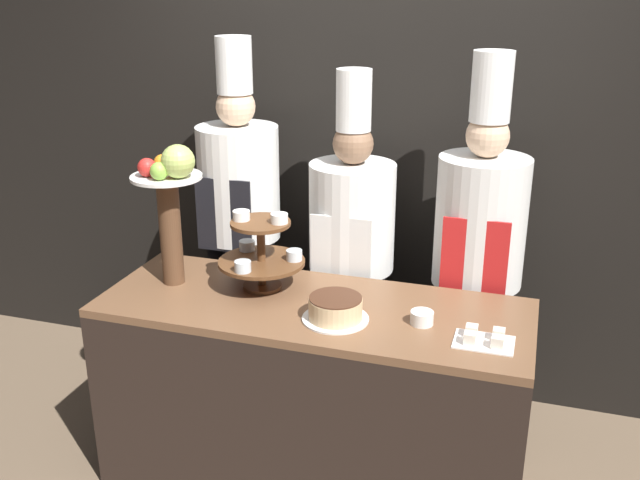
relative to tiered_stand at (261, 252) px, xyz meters
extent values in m
cube|color=black|center=(0.26, 0.87, 0.37)|extent=(10.00, 0.06, 2.80)
cube|color=black|center=(0.26, -0.09, -0.62)|extent=(1.80, 0.67, 0.83)
cube|color=brown|center=(0.26, -0.09, -0.19)|extent=(1.80, 0.67, 0.03)
cylinder|color=brown|center=(0.00, 0.00, -0.16)|extent=(0.17, 0.17, 0.02)
cylinder|color=brown|center=(0.00, 0.00, -0.02)|extent=(0.04, 0.04, 0.31)
cylinder|color=brown|center=(0.00, 0.00, -0.05)|extent=(0.38, 0.38, 0.02)
cylinder|color=brown|center=(0.00, 0.00, 0.13)|extent=(0.26, 0.26, 0.02)
cylinder|color=silver|center=(-0.11, 0.09, -0.02)|extent=(0.07, 0.07, 0.04)
cylinder|color=red|center=(-0.11, 0.09, -0.02)|extent=(0.06, 0.06, 0.03)
cylinder|color=silver|center=(-0.03, -0.14, -0.02)|extent=(0.07, 0.07, 0.04)
cylinder|color=gold|center=(-0.03, -0.14, -0.02)|extent=(0.06, 0.06, 0.03)
cylinder|color=silver|center=(0.13, 0.05, -0.02)|extent=(0.07, 0.07, 0.04)
cylinder|color=beige|center=(0.13, 0.05, -0.02)|extent=(0.06, 0.06, 0.03)
cylinder|color=white|center=(-0.08, -0.01, 0.16)|extent=(0.07, 0.07, 0.04)
cylinder|color=white|center=(0.08, 0.01, 0.16)|extent=(0.07, 0.07, 0.04)
cylinder|color=brown|center=(-0.40, -0.06, 0.07)|extent=(0.10, 0.10, 0.48)
cylinder|color=white|center=(-0.40, -0.06, 0.31)|extent=(0.30, 0.30, 0.01)
sphere|color=#ADC160|center=(-0.33, -0.08, 0.39)|extent=(0.14, 0.14, 0.14)
sphere|color=orange|center=(-0.37, 0.01, 0.36)|extent=(0.07, 0.07, 0.07)
sphere|color=orange|center=(-0.45, 0.00, 0.36)|extent=(0.07, 0.07, 0.07)
sphere|color=red|center=(-0.46, -0.10, 0.36)|extent=(0.08, 0.08, 0.08)
sphere|color=#84B742|center=(-0.39, -0.14, 0.36)|extent=(0.08, 0.08, 0.08)
cylinder|color=white|center=(0.39, -0.20, -0.17)|extent=(0.27, 0.27, 0.01)
cylinder|color=#E0BC89|center=(0.39, -0.20, -0.12)|extent=(0.21, 0.21, 0.08)
cylinder|color=#472819|center=(0.39, -0.20, -0.07)|extent=(0.21, 0.21, 0.01)
cylinder|color=white|center=(0.73, -0.13, -0.14)|extent=(0.09, 0.09, 0.05)
cube|color=white|center=(0.97, -0.22, -0.17)|extent=(0.22, 0.16, 0.01)
cube|color=silver|center=(0.92, -0.25, -0.14)|extent=(0.04, 0.04, 0.04)
cube|color=silver|center=(1.02, -0.25, -0.14)|extent=(0.04, 0.04, 0.04)
cube|color=silver|center=(0.92, -0.19, -0.14)|extent=(0.04, 0.04, 0.04)
cube|color=silver|center=(1.02, -0.19, -0.14)|extent=(0.04, 0.04, 0.04)
cube|color=black|center=(-0.31, 0.48, -0.58)|extent=(0.30, 0.17, 0.90)
cylinder|color=white|center=(-0.31, 0.48, 0.15)|extent=(0.40, 0.40, 0.56)
cube|color=black|center=(-0.31, 0.29, 0.04)|extent=(0.28, 0.01, 0.36)
sphere|color=#DBB28E|center=(-0.31, 0.48, 0.53)|extent=(0.19, 0.19, 0.19)
cylinder|color=white|center=(-0.31, 0.48, 0.72)|extent=(0.17, 0.17, 0.26)
cube|color=black|center=(0.27, 0.48, -0.63)|extent=(0.31, 0.17, 0.80)
cylinder|color=white|center=(0.27, 0.48, 0.03)|extent=(0.41, 0.41, 0.52)
cube|color=white|center=(0.27, 0.29, -0.07)|extent=(0.29, 0.01, 0.33)
sphere|color=#846047|center=(0.27, 0.48, 0.39)|extent=(0.19, 0.19, 0.19)
cylinder|color=white|center=(0.27, 0.48, 0.59)|extent=(0.16, 0.16, 0.28)
cube|color=#38332D|center=(0.88, 0.48, -0.63)|extent=(0.31, 0.17, 0.80)
cylinder|color=silver|center=(0.88, 0.48, 0.07)|extent=(0.41, 0.41, 0.60)
cube|color=red|center=(0.88, 0.29, -0.05)|extent=(0.29, 0.01, 0.38)
sphere|color=#DBB28E|center=(0.88, 0.48, 0.46)|extent=(0.19, 0.19, 0.19)
cylinder|color=white|center=(0.88, 0.48, 0.67)|extent=(0.17, 0.17, 0.30)
camera|label=1|loc=(1.10, -2.64, 1.11)|focal=40.00mm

